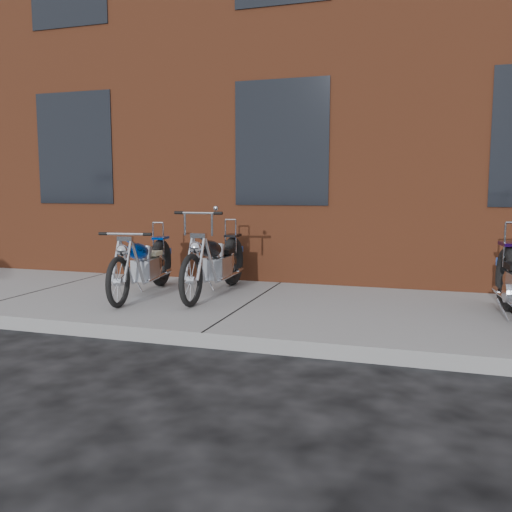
% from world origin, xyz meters
% --- Properties ---
extents(ground, '(120.00, 120.00, 0.00)m').
position_xyz_m(ground, '(0.00, 0.00, 0.00)').
color(ground, black).
rests_on(ground, ground).
extents(sidewalk, '(22.00, 3.00, 0.15)m').
position_xyz_m(sidewalk, '(0.00, 1.50, 0.07)').
color(sidewalk, gray).
rests_on(sidewalk, ground).
extents(building_brick, '(22.00, 10.00, 8.00)m').
position_xyz_m(building_brick, '(0.00, 8.00, 4.00)').
color(building_brick, brown).
rests_on(building_brick, ground).
extents(chopper_blue, '(0.54, 2.11, 0.92)m').
position_xyz_m(chopper_blue, '(-1.48, 1.54, 0.53)').
color(chopper_blue, black).
rests_on(chopper_blue, sidewalk).
extents(chopper_third, '(0.54, 2.20, 1.12)m').
position_xyz_m(chopper_third, '(-0.59, 1.88, 0.55)').
color(chopper_third, black).
rests_on(chopper_third, sidewalk).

